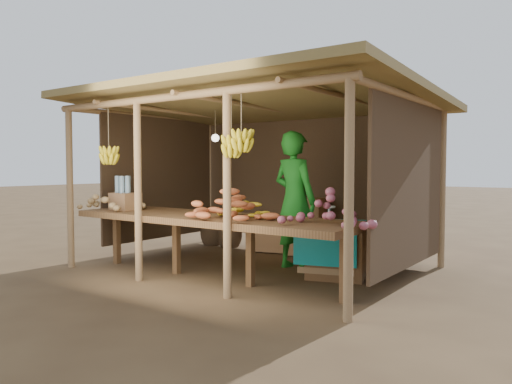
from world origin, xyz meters
The scene contains 13 objects.
ground centered at (0.00, 0.00, 0.00)m, with size 60.00×60.00×0.00m, color brown.
stall_structure centered at (-0.03, -0.06, 1.91)m, with size 4.70×3.50×2.43m.
counter centered at (0.00, -0.95, 0.74)m, with size 3.90×1.05×0.80m.
potato_heap centered at (-1.72, -1.09, 0.98)m, with size 0.90×0.54×0.36m, color tan, non-canonical shape.
sweet_potato_heap centered at (0.50, -1.21, 0.98)m, with size 0.95×0.57×0.36m, color #C35E32, non-canonical shape.
onion_heap centered at (1.69, -1.06, 0.98)m, with size 0.92×0.55×0.36m, color #A45061, non-canonical shape.
banana_pile centered at (0.39, -0.79, 0.97)m, with size 0.55×0.33×0.34m, color yellow, non-canonical shape.
tomato_basin centered at (-1.90, -0.78, 0.88)m, with size 0.35×0.35×0.18m.
bottle_box centered at (-1.51, -1.03, 0.98)m, with size 0.39×0.31×0.47m.
vendor centered at (0.49, 0.22, 0.94)m, with size 0.69×0.45×1.88m, color #1C7E20.
tarp_crate centered at (1.20, 0.07, 0.38)m, with size 0.94×0.86×0.92m.
carton_stack centered at (-0.09, 1.18, 0.39)m, with size 1.24×0.54×0.88m.
burlap_sacks centered at (-1.58, 1.14, 0.25)m, with size 0.83×0.43×0.58m.
Camera 1 is at (4.02, -5.60, 1.41)m, focal length 35.00 mm.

